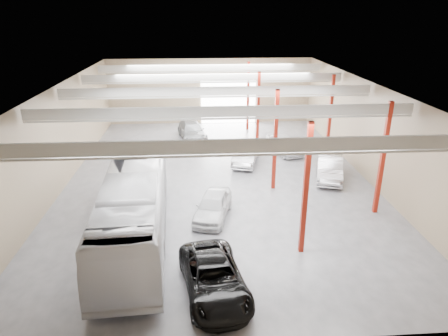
{
  "coord_description": "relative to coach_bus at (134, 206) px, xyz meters",
  "views": [
    {
      "loc": [
        -1.43,
        -27.54,
        11.77
      ],
      "look_at": [
        0.21,
        -3.49,
        2.2
      ],
      "focal_mm": 32.0,
      "sensor_mm": 36.0,
      "label": 1
    }
  ],
  "objects": [
    {
      "name": "depot_shell",
      "position": [
        5.09,
        8.48,
        3.09
      ],
      "size": [
        22.12,
        32.12,
        7.06
      ],
      "color": "#4F4F55",
      "rests_on": "ground"
    },
    {
      "name": "coach_bus",
      "position": [
        0.0,
        0.0,
        0.0
      ],
      "size": [
        3.93,
        13.7,
        3.77
      ],
      "primitive_type": "imported",
      "rotation": [
        0.0,
        0.0,
        0.06
      ],
      "color": "silver",
      "rests_on": "ground"
    },
    {
      "name": "black_sedan",
      "position": [
        4.07,
        -5.0,
        -1.11
      ],
      "size": [
        3.42,
        5.91,
        1.55
      ],
      "primitive_type": "imported",
      "rotation": [
        0.0,
        0.0,
        0.16
      ],
      "color": "black",
      "rests_on": "ground"
    },
    {
      "name": "car_row_a",
      "position": [
        4.32,
        2.0,
        -1.12
      ],
      "size": [
        2.9,
        4.83,
        1.54
      ],
      "primitive_type": "imported",
      "rotation": [
        0.0,
        0.0,
        -0.26
      ],
      "color": "silver",
      "rests_on": "ground"
    },
    {
      "name": "car_row_b",
      "position": [
        7.45,
        11.17,
        -1.06
      ],
      "size": [
        2.99,
        5.3,
        1.65
      ],
      "primitive_type": "imported",
      "rotation": [
        0.0,
        0.0,
        -0.26
      ],
      "color": "#B0B1B5",
      "rests_on": "ground"
    },
    {
      "name": "car_row_c",
      "position": [
        2.95,
        18.03,
        -1.09
      ],
      "size": [
        3.27,
        5.85,
        1.6
      ],
      "primitive_type": "imported",
      "rotation": [
        0.0,
        0.0,
        0.19
      ],
      "color": "gray",
      "rests_on": "ground"
    },
    {
      "name": "car_right_near",
      "position": [
        13.25,
        7.47,
        -1.05
      ],
      "size": [
        3.16,
        5.39,
        1.68
      ],
      "primitive_type": "imported",
      "rotation": [
        0.0,
        0.0,
        -0.29
      ],
      "color": "#B6B5BB",
      "rests_on": "ground"
    },
    {
      "name": "car_right_far",
      "position": [
        11.09,
        13.44,
        -1.1
      ],
      "size": [
        3.03,
        4.97,
        1.58
      ],
      "primitive_type": "imported",
      "rotation": [
        0.0,
        0.0,
        0.27
      ],
      "color": "silver",
      "rests_on": "ground"
    }
  ]
}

